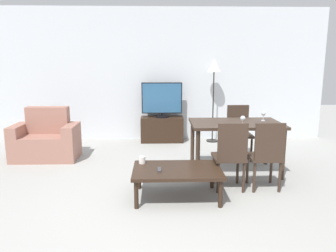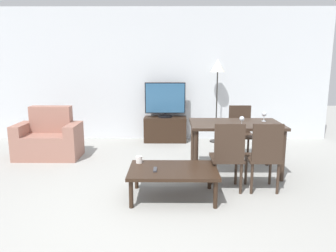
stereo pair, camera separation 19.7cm
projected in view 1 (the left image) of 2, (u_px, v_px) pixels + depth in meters
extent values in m
plane|color=#9E9E99|center=(148.00, 225.00, 3.32)|extent=(18.00, 18.00, 0.00)
cube|color=silver|center=(152.00, 75.00, 6.77)|extent=(7.17, 0.06, 2.70)
cube|color=#9E6B5B|center=(46.00, 147.00, 5.51)|extent=(0.70, 0.61, 0.41)
cube|color=#9E6B5B|center=(48.00, 120.00, 5.63)|extent=(0.70, 0.20, 0.45)
cube|color=#9E6B5B|center=(19.00, 142.00, 5.48)|extent=(0.18, 0.61, 0.59)
cube|color=#9E6B5B|center=(72.00, 142.00, 5.51)|extent=(0.18, 0.61, 0.59)
cube|color=black|center=(162.00, 129.00, 6.73)|extent=(0.86, 0.39, 0.51)
cylinder|color=black|center=(162.00, 116.00, 6.67)|extent=(0.29, 0.29, 0.03)
cylinder|color=black|center=(162.00, 114.00, 6.67)|extent=(0.04, 0.04, 0.05)
cube|color=black|center=(162.00, 98.00, 6.60)|extent=(0.82, 0.04, 0.62)
cube|color=#2D5B84|center=(162.00, 98.00, 6.58)|extent=(0.78, 0.01, 0.59)
cube|color=black|center=(177.00, 170.00, 3.93)|extent=(1.06, 0.69, 0.04)
cylinder|color=black|center=(136.00, 195.00, 3.67)|extent=(0.05, 0.05, 0.33)
cylinder|color=black|center=(221.00, 194.00, 3.70)|extent=(0.05, 0.05, 0.33)
cylinder|color=black|center=(139.00, 177.00, 4.24)|extent=(0.05, 0.05, 0.33)
cylinder|color=black|center=(212.00, 176.00, 4.27)|extent=(0.05, 0.05, 0.33)
cube|color=#38281E|center=(236.00, 124.00, 4.79)|extent=(1.31, 0.82, 0.04)
cylinder|color=#38281E|center=(198.00, 156.00, 4.50)|extent=(0.06, 0.06, 0.71)
cylinder|color=#38281E|center=(283.00, 155.00, 4.54)|extent=(0.06, 0.06, 0.71)
cylinder|color=#38281E|center=(192.00, 143.00, 5.19)|extent=(0.06, 0.06, 0.71)
cylinder|color=#38281E|center=(267.00, 142.00, 5.22)|extent=(0.06, 0.06, 0.71)
cube|color=#38281E|center=(229.00, 157.00, 4.22)|extent=(0.40, 0.40, 0.04)
cylinder|color=#38281E|center=(214.00, 169.00, 4.41)|extent=(0.04, 0.04, 0.40)
cylinder|color=#38281E|center=(238.00, 169.00, 4.42)|extent=(0.04, 0.04, 0.40)
cylinder|color=#38281E|center=(218.00, 178.00, 4.10)|extent=(0.04, 0.04, 0.40)
cylinder|color=#38281E|center=(244.00, 178.00, 4.11)|extent=(0.04, 0.04, 0.40)
cube|color=#38281E|center=(233.00, 142.00, 3.99)|extent=(0.37, 0.04, 0.46)
cube|color=#38281E|center=(240.00, 135.00, 5.48)|extent=(0.40, 0.40, 0.04)
cylinder|color=#38281E|center=(232.00, 150.00, 5.36)|extent=(0.04, 0.04, 0.40)
cylinder|color=#38281E|center=(251.00, 150.00, 5.37)|extent=(0.04, 0.04, 0.40)
cylinder|color=#38281E|center=(228.00, 145.00, 5.68)|extent=(0.04, 0.04, 0.40)
cylinder|color=#38281E|center=(246.00, 145.00, 5.69)|extent=(0.04, 0.04, 0.40)
cube|color=#38281E|center=(238.00, 118.00, 5.61)|extent=(0.37, 0.04, 0.46)
cube|color=#38281E|center=(264.00, 157.00, 4.23)|extent=(0.40, 0.40, 0.04)
cylinder|color=#38281E|center=(247.00, 169.00, 4.43)|extent=(0.04, 0.04, 0.40)
cylinder|color=#38281E|center=(271.00, 169.00, 4.44)|extent=(0.04, 0.04, 0.40)
cylinder|color=#38281E|center=(254.00, 177.00, 4.11)|extent=(0.04, 0.04, 0.40)
cylinder|color=#38281E|center=(280.00, 177.00, 4.12)|extent=(0.04, 0.04, 0.40)
cube|color=#38281E|center=(270.00, 142.00, 4.00)|extent=(0.37, 0.04, 0.46)
cylinder|color=black|center=(212.00, 141.00, 6.77)|extent=(0.24, 0.24, 0.02)
cylinder|color=black|center=(213.00, 107.00, 6.63)|extent=(0.02, 0.02, 1.40)
cone|color=white|center=(214.00, 65.00, 6.47)|extent=(0.28, 0.28, 0.25)
cube|color=#38383D|center=(159.00, 170.00, 3.86)|extent=(0.04, 0.15, 0.02)
cylinder|color=white|center=(142.00, 160.00, 4.12)|extent=(0.08, 0.08, 0.09)
cylinder|color=silver|center=(263.00, 120.00, 4.91)|extent=(0.06, 0.06, 0.01)
cylinder|color=silver|center=(263.00, 118.00, 4.90)|extent=(0.01, 0.01, 0.07)
sphere|color=silver|center=(263.00, 113.00, 4.89)|extent=(0.07, 0.07, 0.07)
cylinder|color=silver|center=(243.00, 126.00, 4.50)|extent=(0.06, 0.06, 0.01)
cylinder|color=silver|center=(243.00, 123.00, 4.49)|extent=(0.01, 0.01, 0.07)
sphere|color=silver|center=(243.00, 118.00, 4.47)|extent=(0.07, 0.07, 0.07)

